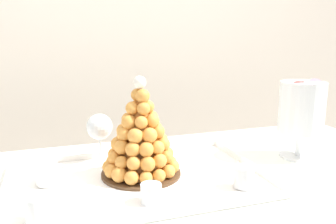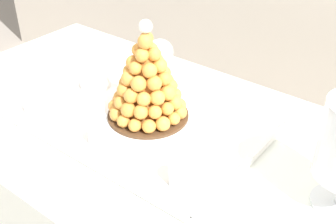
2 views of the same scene
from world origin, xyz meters
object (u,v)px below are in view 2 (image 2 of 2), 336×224
Objects in this scene: dessert_cup_mid_left at (98,136)px; creme_brulee_ramekin at (95,82)px; croquembouche at (147,82)px; wine_glass at (160,53)px; serving_tray at (136,120)px; dessert_cup_centre at (180,174)px; dessert_cup_left at (33,103)px.

dessert_cup_mid_left reaches higher than creme_brulee_ramekin.
croquembouche reaches higher than wine_glass.
creme_brulee_ramekin is at bearing 165.04° from serving_tray.
dessert_cup_centre is 0.61× the size of creme_brulee_ramekin.
croquembouche is 0.26m from creme_brulee_ramekin.
dessert_cup_centre is (0.25, -0.13, 0.03)m from serving_tray.
croquembouche is at bearing 33.47° from dessert_cup_left.
wine_glass is (0.18, 0.34, 0.08)m from dessert_cup_left.
dessert_cup_mid_left is 0.32× the size of wine_glass.
wine_glass reaches higher than dessert_cup_centre.
creme_brulee_ramekin is at bearing 173.59° from croquembouche.
dessert_cup_left is 0.36× the size of wine_glass.
croquembouche is at bearing 83.70° from dessert_cup_mid_left.
croquembouche is 1.81× the size of wine_glass.
dessert_cup_centre reaches higher than creme_brulee_ramekin.
creme_brulee_ramekin is at bearing 158.00° from dessert_cup_centre.
serving_tray is at bearing -116.98° from croquembouche.
dessert_cup_left is (-0.27, -0.18, -0.08)m from croquembouche.
creme_brulee_ramekin is at bearing -136.35° from wine_glass.
wine_glass is at bearing 43.65° from creme_brulee_ramekin.
croquembouche is 5.58× the size of dessert_cup_mid_left.
serving_tray is 0.12m from croquembouche.
dessert_cup_mid_left is 0.29m from creme_brulee_ramekin.
dessert_cup_mid_left is at bearing -96.30° from croquembouche.
dessert_cup_left is at bearing -178.32° from dessert_cup_centre.
wine_glass reaches higher than dessert_cup_mid_left.
creme_brulee_ramekin is at bearing 80.96° from dessert_cup_left.
wine_glass is (-0.07, 0.20, 0.11)m from serving_tray.
dessert_cup_centre is at bearing -27.68° from serving_tray.
creme_brulee_ramekin is 0.58× the size of wine_glass.
croquembouche is 0.19m from dessert_cup_mid_left.
serving_tray is 7.63× the size of creme_brulee_ramekin.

